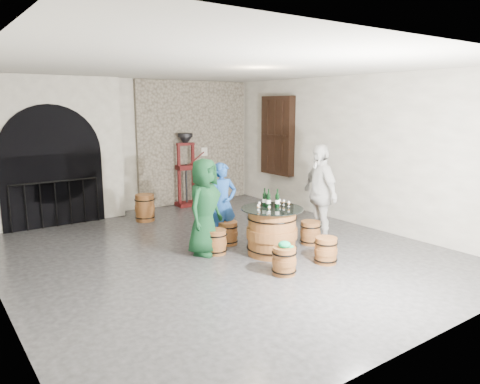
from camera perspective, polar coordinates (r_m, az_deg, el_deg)
ground at (r=8.21m, az=-2.77°, el=-7.41°), size 8.00×8.00×0.00m
wall_back at (r=11.41m, az=-13.87°, el=5.65°), size 8.00×0.00×8.00m
wall_front at (r=5.03m, az=22.65°, el=-1.12°), size 8.00×0.00×8.00m
wall_right at (r=10.17m, az=14.00°, el=5.05°), size 0.00×8.00×8.00m
ceiling at (r=7.82m, az=-3.00°, el=15.45°), size 8.00×8.00×0.00m
stone_facing_panel at (r=12.14m, az=-5.82°, el=6.20°), size 3.20×0.12×3.18m
arched_opening at (r=10.60m, az=-22.92°, el=4.64°), size 3.10×0.60×3.19m
shuttered_window at (r=11.77m, az=4.70°, el=7.05°), size 0.23×1.10×2.00m
barrel_table at (r=7.94m, az=4.01°, el=-4.96°), size 1.08×1.08×0.83m
barrel_stool_left at (r=8.02m, az=-3.04°, el=-6.26°), size 0.39×0.39×0.43m
barrel_stool_far at (r=8.54m, az=-1.54°, el=-5.16°), size 0.39×0.39×0.43m
barrel_stool_right at (r=8.66m, az=8.82°, el=-5.07°), size 0.39×0.39×0.43m
barrel_stool_near_right at (r=7.68m, az=10.72°, el=-7.21°), size 0.39×0.39×0.43m
barrel_stool_near_left at (r=7.09m, az=5.55°, el=-8.60°), size 0.39×0.39×0.43m
green_cap at (r=7.01m, az=5.62°, el=-6.58°), size 0.24×0.19×0.11m
person_green at (r=7.87m, az=-4.49°, el=-1.87°), size 0.98×0.86×1.68m
person_blue at (r=8.48m, az=-2.18°, el=-1.46°), size 0.59×0.42×1.53m
person_white at (r=8.65m, az=9.95°, el=-0.22°), size 0.74×1.18×1.87m
wine_bottle_left at (r=7.87m, az=3.59°, el=-1.00°), size 0.08×0.08×0.32m
wine_bottle_center at (r=7.88m, az=4.71°, el=-1.00°), size 0.08×0.08×0.32m
wine_bottle_right at (r=7.96m, az=3.10°, el=-0.87°), size 0.08×0.08×0.32m
tasting_glass_a at (r=7.57m, az=3.68°, el=-2.12°), size 0.05×0.05×0.10m
tasting_glass_b at (r=8.08m, az=5.51°, el=-1.32°), size 0.05×0.05×0.10m
tasting_glass_c at (r=7.88m, az=2.43°, el=-1.59°), size 0.05×0.05×0.10m
tasting_glass_d at (r=8.13m, az=4.99°, el=-1.23°), size 0.05×0.05×0.10m
tasting_glass_e at (r=7.96m, az=6.15°, el=-1.51°), size 0.05×0.05×0.10m
tasting_glass_f at (r=7.66m, az=2.30°, el=-1.94°), size 0.05×0.05×0.10m
side_barrel at (r=10.45m, az=-11.86°, el=-1.95°), size 0.46×0.46×0.60m
corking_press at (r=11.70m, az=-6.80°, el=3.49°), size 0.78×0.45×1.87m
control_box at (r=12.22m, az=-4.59°, el=5.07°), size 0.18×0.10×0.22m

